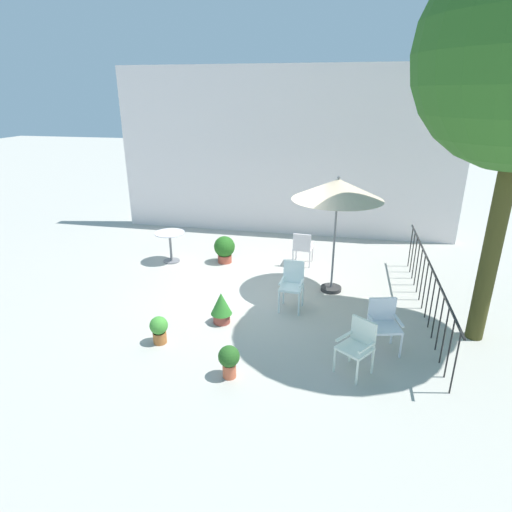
{
  "coord_description": "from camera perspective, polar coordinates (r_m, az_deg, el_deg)",
  "views": [
    {
      "loc": [
        1.74,
        -7.82,
        4.0
      ],
      "look_at": [
        0.0,
        0.52,
        0.72
      ],
      "focal_mm": 29.79,
      "sensor_mm": 36.0,
      "label": 1
    }
  ],
  "objects": [
    {
      "name": "ground_plane",
      "position": [
        8.96,
        -0.68,
        -5.46
      ],
      "size": [
        60.0,
        60.0,
        0.0
      ],
      "primitive_type": "plane",
      "color": "#B3AEA3"
    },
    {
      "name": "patio_umbrella_0",
      "position": [
        8.66,
        10.93,
        8.61
      ],
      "size": [
        1.84,
        1.84,
        2.48
      ],
      "color": "#2D2D2D",
      "rests_on": "ground"
    },
    {
      "name": "potted_plant_0",
      "position": [
        10.62,
        -4.25,
        1.03
      ],
      "size": [
        0.52,
        0.52,
        0.68
      ],
      "color": "#B14D39",
      "rests_on": "ground"
    },
    {
      "name": "potted_plant_2",
      "position": [
        6.49,
        -3.64,
        -13.68
      ],
      "size": [
        0.32,
        0.32,
        0.52
      ],
      "color": "#CF6241",
      "rests_on": "ground"
    },
    {
      "name": "cafe_table_0",
      "position": [
        10.79,
        -11.45,
        1.94
      ],
      "size": [
        0.75,
        0.75,
        0.77
      ],
      "color": "silver",
      "rests_on": "ground"
    },
    {
      "name": "patio_chair_3",
      "position": [
        7.33,
        16.73,
        -8.38
      ],
      "size": [
        0.57,
        0.55,
        0.87
      ],
      "color": "white",
      "rests_on": "ground"
    },
    {
      "name": "potted_plant_1",
      "position": [
        7.88,
        -4.68,
        -6.8
      ],
      "size": [
        0.39,
        0.39,
        0.61
      ],
      "color": "#9E4639",
      "rests_on": "ground"
    },
    {
      "name": "patio_chair_0",
      "position": [
        6.68,
        13.54,
        -11.28
      ],
      "size": [
        0.61,
        0.61,
        0.85
      ],
      "color": "white",
      "rests_on": "ground"
    },
    {
      "name": "terrace_railing",
      "position": [
        8.66,
        22.1,
        -3.09
      ],
      "size": [
        0.03,
        5.21,
        1.01
      ],
      "color": "black",
      "rests_on": "ground"
    },
    {
      "name": "patio_chair_1",
      "position": [
        8.31,
        4.9,
        -3.5
      ],
      "size": [
        0.46,
        0.47,
        0.96
      ],
      "color": "white",
      "rests_on": "ground"
    },
    {
      "name": "patio_chair_2",
      "position": [
        10.44,
        6.29,
        1.29
      ],
      "size": [
        0.49,
        0.5,
        0.84
      ],
      "color": "white",
      "rests_on": "ground"
    },
    {
      "name": "villa_facade",
      "position": [
        12.57,
        3.85,
        13.57
      ],
      "size": [
        9.87,
        0.3,
        4.73
      ],
      "primitive_type": "cube",
      "color": "white",
      "rests_on": "ground"
    },
    {
      "name": "potted_plant_3",
      "position": [
        7.47,
        -12.89,
        -9.48
      ],
      "size": [
        0.31,
        0.31,
        0.49
      ],
      "color": "#B06531",
      "rests_on": "ground"
    }
  ]
}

